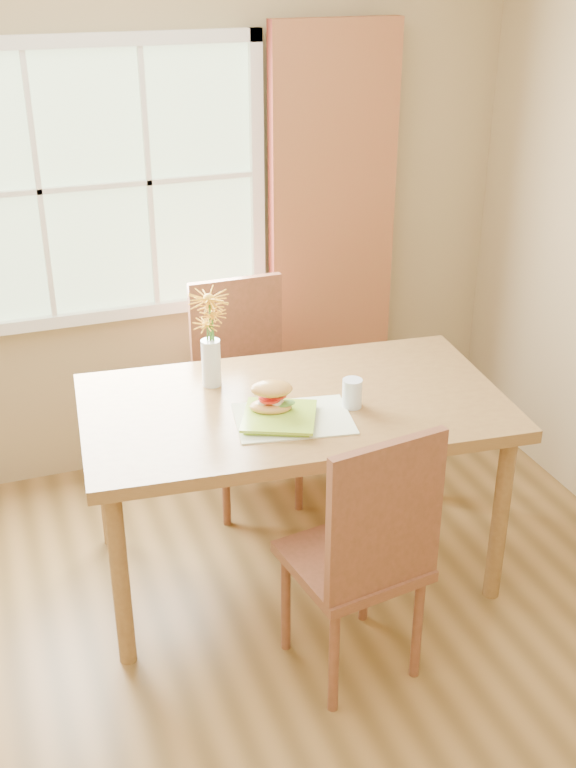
# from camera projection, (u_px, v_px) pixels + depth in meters

# --- Properties ---
(room) EXTENTS (4.24, 3.84, 2.74)m
(room) POSITION_uv_depth(u_px,v_px,m) (202.00, 384.00, 2.61)
(room) COLOR olive
(room) RESTS_ON ground
(window) EXTENTS (1.62, 0.06, 1.32)m
(window) POSITION_uv_depth(u_px,v_px,m) (95.00, 186.00, 4.12)
(window) COLOR #A4C192
(window) RESTS_ON room
(curtain_right) EXTENTS (0.65, 0.08, 2.20)m
(curtain_right) POSITION_uv_depth(u_px,v_px,m) (331.00, 249.00, 4.58)
(curtain_right) COLOR maroon
(curtain_right) RESTS_ON room
(dining_table) EXTENTS (1.79, 1.12, 0.83)m
(dining_table) POSITION_uv_depth(u_px,v_px,m) (294.00, 420.00, 3.68)
(dining_table) COLOR olive
(dining_table) RESTS_ON room
(chair_near) EXTENTS (0.50, 0.50, 1.07)m
(chair_near) POSITION_uv_depth(u_px,v_px,m) (367.00, 550.00, 3.15)
(chair_near) COLOR brown
(chair_near) RESTS_ON room
(chair_far) EXTENTS (0.46, 0.46, 1.09)m
(chair_far) POSITION_uv_depth(u_px,v_px,m) (243.00, 382.00, 4.33)
(chair_far) COLOR brown
(chair_far) RESTS_ON room
(placemat) EXTENTS (0.50, 0.40, 0.01)m
(placemat) POSITION_uv_depth(u_px,v_px,m) (293.00, 419.00, 3.50)
(placemat) COLOR beige
(placemat) RESTS_ON dining_table
(plate) EXTENTS (0.37, 0.37, 0.01)m
(plate) POSITION_uv_depth(u_px,v_px,m) (279.00, 419.00, 3.48)
(plate) COLOR #8EBF2F
(plate) RESTS_ON placemat
(croissant_sandwich) EXTENTS (0.20, 0.16, 0.13)m
(croissant_sandwich) POSITION_uv_depth(u_px,v_px,m) (271.00, 397.00, 3.49)
(croissant_sandwich) COLOR #F0A352
(croissant_sandwich) RESTS_ON plate
(water_glass) EXTENTS (0.08, 0.08, 0.12)m
(water_glass) POSITION_uv_depth(u_px,v_px,m) (352.00, 394.00, 3.57)
(water_glass) COLOR silver
(water_glass) RESTS_ON dining_table
(flower_vase) EXTENTS (0.17, 0.17, 0.42)m
(flower_vase) POSITION_uv_depth(u_px,v_px,m) (210.00, 327.00, 3.66)
(flower_vase) COLOR silver
(flower_vase) RESTS_ON dining_table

